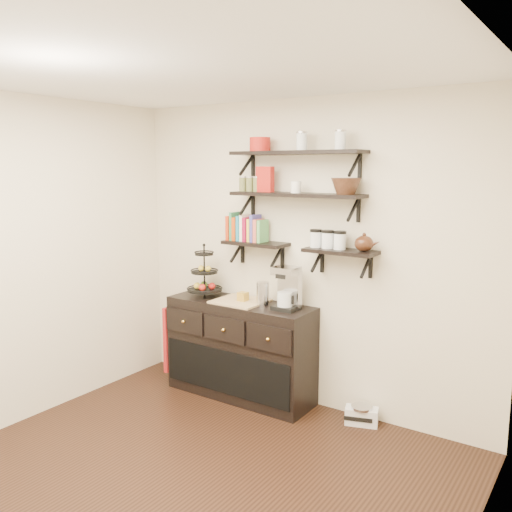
% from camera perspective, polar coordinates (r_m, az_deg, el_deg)
% --- Properties ---
extents(floor, '(3.50, 3.50, 0.00)m').
position_cam_1_polar(floor, '(3.92, -9.06, -23.40)').
color(floor, black).
rests_on(floor, ground).
extents(ceiling, '(3.50, 3.50, 0.02)m').
position_cam_1_polar(ceiling, '(3.36, -10.31, 19.23)').
color(ceiling, white).
rests_on(ceiling, back_wall).
extents(back_wall, '(3.50, 0.02, 2.70)m').
position_cam_1_polar(back_wall, '(4.79, 4.94, 0.11)').
color(back_wall, beige).
rests_on(back_wall, ground).
extents(left_wall, '(0.02, 3.50, 2.70)m').
position_cam_1_polar(left_wall, '(4.75, -25.11, -0.81)').
color(left_wall, beige).
rests_on(left_wall, ground).
extents(right_wall, '(0.02, 3.50, 2.70)m').
position_cam_1_polar(right_wall, '(2.56, 20.43, -8.66)').
color(right_wall, beige).
rests_on(right_wall, ground).
extents(shelf_top, '(1.20, 0.27, 0.23)m').
position_cam_1_polar(shelf_top, '(4.61, 4.29, 10.77)').
color(shelf_top, black).
rests_on(shelf_top, back_wall).
extents(shelf_mid, '(1.20, 0.27, 0.23)m').
position_cam_1_polar(shelf_mid, '(4.62, 4.24, 6.42)').
color(shelf_mid, black).
rests_on(shelf_mid, back_wall).
extents(shelf_low_left, '(0.60, 0.25, 0.23)m').
position_cam_1_polar(shelf_low_left, '(4.89, -0.02, 1.27)').
color(shelf_low_left, black).
rests_on(shelf_low_left, back_wall).
extents(shelf_low_right, '(0.60, 0.25, 0.23)m').
position_cam_1_polar(shelf_low_right, '(4.48, 8.91, 0.41)').
color(shelf_low_right, black).
rests_on(shelf_low_right, back_wall).
extents(cookbooks, '(0.36, 0.15, 0.26)m').
position_cam_1_polar(cookbooks, '(4.92, -0.89, 2.92)').
color(cookbooks, '#B9300E').
rests_on(cookbooks, shelf_low_left).
extents(glass_canisters, '(0.32, 0.10, 0.13)m').
position_cam_1_polar(glass_canisters, '(4.52, 7.55, 1.63)').
color(glass_canisters, silver).
rests_on(glass_canisters, shelf_low_right).
extents(sideboard, '(1.40, 0.50, 0.92)m').
position_cam_1_polar(sideboard, '(5.08, -1.66, -9.76)').
color(sideboard, black).
rests_on(sideboard, floor).
extents(fruit_stand, '(0.33, 0.33, 0.48)m').
position_cam_1_polar(fruit_stand, '(5.16, -5.40, -2.41)').
color(fruit_stand, black).
rests_on(fruit_stand, sideboard).
extents(candle, '(0.08, 0.08, 0.08)m').
position_cam_1_polar(candle, '(4.92, -1.39, -4.28)').
color(candle, olive).
rests_on(candle, sideboard).
extents(coffee_maker, '(0.21, 0.20, 0.38)m').
position_cam_1_polar(coffee_maker, '(4.67, 3.34, -3.47)').
color(coffee_maker, black).
rests_on(coffee_maker, sideboard).
extents(thermal_carafe, '(0.11, 0.11, 0.22)m').
position_cam_1_polar(thermal_carafe, '(4.77, 0.72, -4.06)').
color(thermal_carafe, silver).
rests_on(thermal_carafe, sideboard).
extents(apron, '(0.04, 0.28, 0.64)m').
position_cam_1_polar(apron, '(5.45, -8.60, -8.47)').
color(apron, maroon).
rests_on(apron, sideboard).
extents(radio, '(0.29, 0.22, 0.16)m').
position_cam_1_polar(radio, '(4.76, 11.05, -16.13)').
color(radio, silver).
rests_on(radio, floor).
extents(recipe_box, '(0.16, 0.07, 0.22)m').
position_cam_1_polar(recipe_box, '(4.77, 0.96, 8.08)').
color(recipe_box, '#A41A12').
rests_on(recipe_box, shelf_mid).
extents(walnut_bowl, '(0.24, 0.24, 0.13)m').
position_cam_1_polar(walnut_bowl, '(4.40, 9.45, 7.26)').
color(walnut_bowl, black).
rests_on(walnut_bowl, shelf_mid).
extents(ramekins, '(0.09, 0.09, 0.10)m').
position_cam_1_polar(ramekins, '(4.61, 4.23, 7.24)').
color(ramekins, white).
rests_on(ramekins, shelf_mid).
extents(teapot, '(0.20, 0.15, 0.15)m').
position_cam_1_polar(teapot, '(4.39, 11.30, 1.44)').
color(teapot, '#371D10').
rests_on(teapot, shelf_low_right).
extents(red_pot, '(0.18, 0.18, 0.12)m').
position_cam_1_polar(red_pot, '(4.80, 0.42, 11.67)').
color(red_pot, '#A41A12').
rests_on(red_pot, shelf_top).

